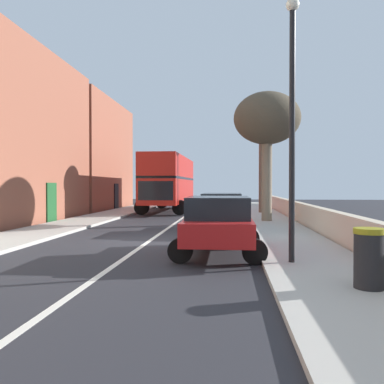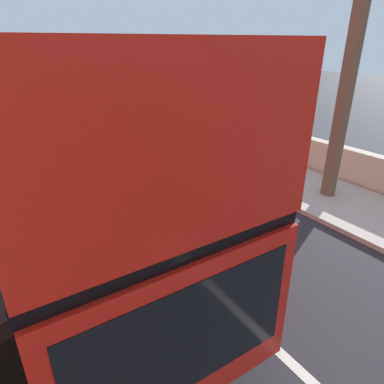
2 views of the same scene
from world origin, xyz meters
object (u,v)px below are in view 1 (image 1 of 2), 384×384
Objects in this scene: parked_car_red_right_2 at (218,222)px; parked_car_grey_right_1 at (222,210)px; litter_bin_right at (369,258)px; street_tree_right_1 at (262,118)px; street_tree_right_3 at (267,120)px; double_decker_bus at (170,180)px; lamppost_right at (292,108)px.

parked_car_grey_right_1 is at bearing 90.01° from parked_car_red_right_2.
parked_car_red_right_2 is at bearing 126.22° from litter_bin_right.
street_tree_right_1 is (2.48, 10.50, 5.63)m from parked_car_grey_right_1.
double_decker_bus is at bearing 126.53° from street_tree_right_3.
double_decker_bus is 2.46× the size of parked_car_grey_right_1.
parked_car_grey_right_1 is at bearing -103.29° from street_tree_right_1.
parked_car_grey_right_1 is at bearing 106.18° from litter_bin_right.
street_tree_right_3 reaches higher than litter_bin_right.
litter_bin_right is (2.80, -9.65, -0.27)m from parked_car_grey_right_1.
street_tree_right_1 is 21.00m from litter_bin_right.
parked_car_grey_right_1 is 0.67× the size of street_tree_right_3.
street_tree_right_1 reaches higher than litter_bin_right.
double_decker_bus reaches higher than litter_bin_right.
parked_car_red_right_2 is 11.07m from street_tree_right_3.
double_decker_bus is 20.98m from lamppost_right.
double_decker_bus reaches higher than parked_car_grey_right_1.
parked_car_red_right_2 is (4.20, -18.60, -1.42)m from double_decker_bus.
double_decker_bus is 1.65× the size of street_tree_right_3.
parked_car_red_right_2 is 17.45m from street_tree_right_1.
lamppost_right is 5.84× the size of litter_bin_right.
parked_car_grey_right_1 is 5.83m from parked_car_red_right_2.
parked_car_red_right_2 is 0.67× the size of lamppost_right.
street_tree_right_3 is (2.24, 9.90, 4.41)m from parked_car_red_right_2.
street_tree_right_1 reaches higher than parked_car_grey_right_1.
double_decker_bus is 11.23m from street_tree_right_3.
street_tree_right_3 reaches higher than parked_car_grey_right_1.
parked_car_grey_right_1 reaches higher than litter_bin_right.
street_tree_right_3 reaches higher than lamppost_right.
street_tree_right_1 is at bearing 90.91° from litter_bin_right.
street_tree_right_3 reaches higher than double_decker_bus.
lamppost_right is at bearing -76.11° from parked_car_grey_right_1.
lamppost_right reaches higher than double_decker_bus.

